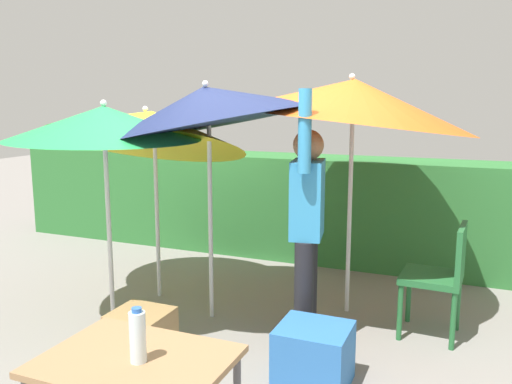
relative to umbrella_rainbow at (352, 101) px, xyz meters
The scene contains 12 objects.
ground_plane 2.10m from the umbrella_rainbow, 123.67° to the right, with size 24.00×24.00×0.00m, color gray.
hedge_row 1.97m from the umbrella_rainbow, 112.77° to the left, with size 8.00×0.70×1.17m, color #2D7033.
umbrella_rainbow is the anchor object (origin of this frame).
umbrella_orange 1.18m from the umbrella_rainbow, 149.40° to the right, with size 1.78×1.76×2.09m.
umbrella_yellow 1.97m from the umbrella_rainbow, 148.04° to the right, with size 1.48×1.48×1.81m.
umbrella_navy 1.78m from the umbrella_rainbow, 169.18° to the right, with size 1.76×1.77×1.96m.
person_vendor 1.14m from the umbrella_rainbow, 101.15° to the right, with size 0.28×0.56×1.88m.
chair_plastic 1.52m from the umbrella_rainbow, 17.26° to the right, with size 0.46×0.46×0.89m.
cooler_box 2.06m from the umbrella_rainbow, 86.11° to the right, with size 0.45×0.41×0.39m, color #2D6BB7.
crate_cardboard 2.43m from the umbrella_rainbow, 128.98° to the right, with size 0.39×0.37×0.34m, color #9E7A4C.
folding_table 2.86m from the umbrella_rainbow, 97.29° to the right, with size 0.80×0.60×0.72m.
bottle_water 2.80m from the umbrella_rainbow, 96.53° to the right, with size 0.07×0.07×0.24m.
Camera 1 is at (1.56, -3.45, 1.81)m, focal length 37.31 mm.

